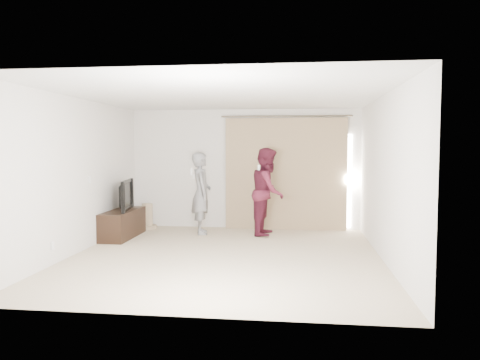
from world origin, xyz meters
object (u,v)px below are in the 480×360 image
object	(u,v)px
tv	(122,195)
person_man	(201,193)
person_woman	(268,191)
tv_console	(123,224)

from	to	relation	value
tv	person_man	bearing A→B (deg)	-78.55
person_woman	person_man	bearing A→B (deg)	-177.57
tv	person_man	xyz separation A→B (m)	(1.47, 0.58, -0.00)
person_man	person_woman	world-z (taller)	person_woman
tv_console	person_woman	world-z (taller)	person_woman
tv_console	person_woman	size ratio (longest dim) A/B	0.79
tv	person_man	distance (m)	1.58
tv	tv_console	bearing A→B (deg)	169.78
tv	person_woman	bearing A→B (deg)	-87.46
person_man	person_woman	size ratio (longest dim) A/B	0.95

